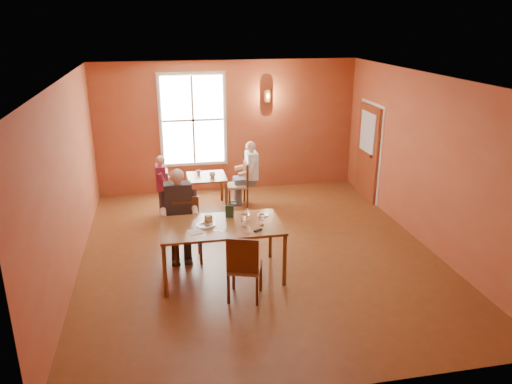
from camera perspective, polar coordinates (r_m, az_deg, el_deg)
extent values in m
cube|color=brown|center=(8.80, 0.26, -6.89)|extent=(6.00, 7.00, 0.01)
cube|color=brown|center=(11.59, -3.22, 7.44)|extent=(6.00, 0.04, 3.00)
cube|color=brown|center=(5.11, 8.23, -8.79)|extent=(6.00, 0.04, 3.00)
cube|color=brown|center=(8.21, -20.71, 1.15)|extent=(0.04, 7.00, 3.00)
cube|color=brown|center=(9.29, 18.74, 3.42)|extent=(0.04, 7.00, 3.00)
cube|color=white|center=(7.94, 0.29, 12.92)|extent=(6.00, 7.00, 0.04)
cube|color=white|center=(11.42, -7.22, 8.16)|extent=(1.36, 0.10, 1.96)
cube|color=maroon|center=(11.36, 12.61, 4.42)|extent=(0.12, 1.04, 2.10)
cylinder|color=brown|center=(11.52, 1.30, 10.93)|extent=(0.16, 0.16, 0.28)
cylinder|color=silver|center=(7.69, -5.77, -3.70)|extent=(0.34, 0.34, 0.04)
cube|color=#DEB366|center=(7.75, -5.43, -3.19)|extent=(0.12, 0.12, 0.12)
cube|color=#284530|center=(7.93, -3.04, -2.18)|extent=(0.14, 0.09, 0.22)
cube|color=silver|center=(7.48, -4.08, -4.47)|extent=(0.20, 0.04, 0.00)
cube|color=silver|center=(7.49, -6.96, -4.53)|extent=(0.25, 0.25, 0.01)
cylinder|color=white|center=(8.04, 0.80, -2.62)|extent=(0.19, 0.19, 0.01)
cube|color=black|center=(7.47, 0.23, -4.39)|extent=(0.14, 0.11, 0.02)
imported|color=white|center=(10.50, -5.00, 1.95)|extent=(0.17, 0.17, 0.10)
imported|color=white|center=(10.73, -6.59, 2.26)|extent=(0.13, 0.13, 0.09)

